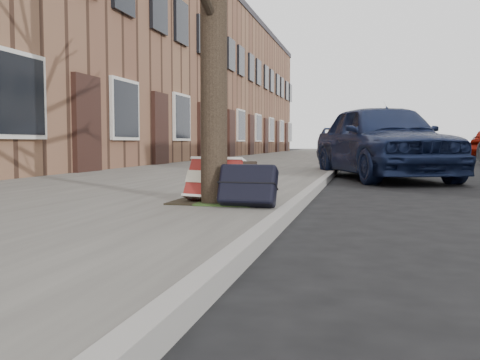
% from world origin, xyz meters
% --- Properties ---
extents(ground, '(120.00, 120.00, 0.00)m').
position_xyz_m(ground, '(0.00, 0.00, 0.00)').
color(ground, black).
rests_on(ground, ground).
extents(near_sidewalk, '(5.00, 70.00, 0.12)m').
position_xyz_m(near_sidewalk, '(-3.70, 15.00, 0.06)').
color(near_sidewalk, slate).
rests_on(near_sidewalk, ground).
extents(house_near, '(6.80, 40.00, 7.00)m').
position_xyz_m(house_near, '(-9.60, 16.00, 3.50)').
color(house_near, brown).
rests_on(house_near, ground).
extents(dirt_patch, '(0.85, 0.85, 0.02)m').
position_xyz_m(dirt_patch, '(-2.00, 1.20, 0.13)').
color(dirt_patch, black).
rests_on(dirt_patch, near_sidewalk).
extents(suitcase_red, '(0.65, 0.48, 0.45)m').
position_xyz_m(suitcase_red, '(-1.98, 1.04, 0.34)').
color(suitcase_red, maroon).
rests_on(suitcase_red, near_sidewalk).
extents(suitcase_navy, '(0.54, 0.33, 0.42)m').
position_xyz_m(suitcase_navy, '(-1.60, 0.79, 0.33)').
color(suitcase_navy, black).
rests_on(suitcase_navy, near_sidewalk).
extents(car_near_front, '(3.18, 4.80, 1.52)m').
position_xyz_m(car_near_front, '(-0.25, 6.93, 0.76)').
color(car_near_front, '#172249').
rests_on(car_near_front, ground).
extents(car_near_mid, '(2.05, 4.59, 1.46)m').
position_xyz_m(car_near_mid, '(-0.23, 13.23, 0.73)').
color(car_near_mid, '#9B9CA1').
rests_on(car_near_mid, ground).
extents(car_near_back, '(3.59, 5.76, 1.49)m').
position_xyz_m(car_near_back, '(0.04, 23.64, 0.74)').
color(car_near_back, '#36363B').
rests_on(car_near_back, ground).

